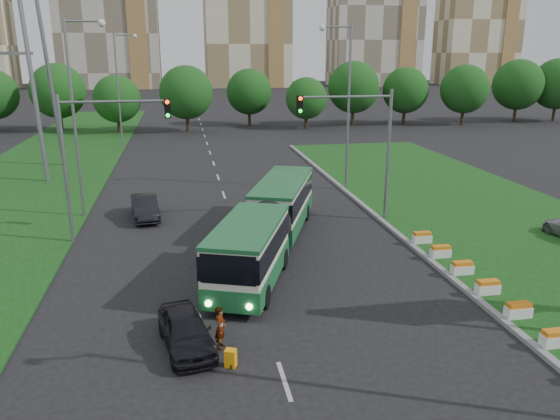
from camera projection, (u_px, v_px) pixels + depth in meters
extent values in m
plane|color=black|center=(327.00, 295.00, 23.53)|extent=(360.00, 360.00, 0.00)
cube|color=#134112|center=(499.00, 222.00, 33.30)|extent=(14.00, 60.00, 0.15)
cube|color=gray|center=(391.00, 228.00, 32.10)|extent=(0.30, 60.00, 0.18)
cube|color=#134112|center=(31.00, 181.00, 44.07)|extent=(12.00, 110.00, 0.10)
cylinder|color=gray|center=(388.00, 157.00, 32.97)|extent=(0.20, 0.20, 8.00)
cylinder|color=gray|center=(346.00, 97.00, 31.50)|extent=(5.50, 0.14, 0.14)
cube|color=black|center=(300.00, 104.00, 31.14)|extent=(0.32, 0.32, 1.00)
cylinder|color=gray|center=(65.00, 171.00, 28.88)|extent=(0.20, 0.20, 8.00)
cylinder|color=gray|center=(113.00, 102.00, 28.35)|extent=(5.50, 0.14, 0.14)
cube|color=black|center=(168.00, 108.00, 28.93)|extent=(0.32, 0.32, 1.00)
cube|color=beige|center=(246.00, 0.00, 160.96)|extent=(25.00, 15.00, 50.00)
cube|color=beige|center=(375.00, 7.00, 168.21)|extent=(27.00, 15.00, 47.00)
cube|color=beige|center=(479.00, 20.00, 175.17)|extent=(24.00, 14.00, 40.00)
cube|color=silver|center=(280.00, 252.00, 23.81)|extent=(2.39, 6.58, 2.58)
cube|color=silver|center=(254.00, 202.00, 31.79)|extent=(2.39, 8.01, 2.58)
cylinder|color=black|center=(267.00, 226.00, 27.47)|extent=(2.39, 1.19, 2.39)
cube|color=#1B6032|center=(280.00, 270.00, 24.04)|extent=(2.46, 6.63, 0.91)
cube|color=#1B6032|center=(255.00, 216.00, 32.03)|extent=(2.46, 8.06, 0.91)
cube|color=black|center=(280.00, 243.00, 23.69)|extent=(2.46, 6.63, 1.00)
cube|color=black|center=(254.00, 195.00, 31.67)|extent=(2.46, 8.06, 1.00)
imported|color=black|center=(186.00, 330.00, 19.14)|extent=(2.28, 4.16, 1.34)
imported|color=black|center=(145.00, 207.00, 34.21)|extent=(2.09, 4.51, 1.43)
imported|color=gray|center=(221.00, 328.00, 19.09)|extent=(0.53, 0.66, 1.57)
cube|color=#FFA20D|center=(231.00, 358.00, 18.07)|extent=(0.36, 0.31, 0.62)
cylinder|color=black|center=(231.00, 367.00, 17.99)|extent=(0.04, 0.14, 0.14)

